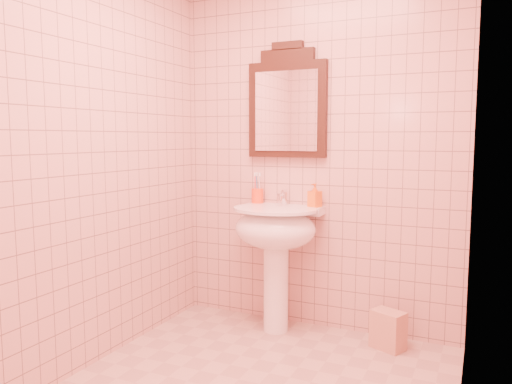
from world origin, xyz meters
The scene contains 7 objects.
back_wall centered at (0.00, 1.10, 1.25)m, with size 2.00×0.02×2.50m, color #CF9B90.
pedestal_sink centered at (-0.21, 0.87, 0.66)m, with size 0.58×0.58×0.86m.
faucet centered at (-0.21, 1.01, 0.92)m, with size 0.04×0.16×0.11m.
mirror centered at (-0.21, 1.07, 1.57)m, with size 0.57×0.06×0.79m.
toothbrush_cup centered at (-0.42, 1.04, 0.92)m, with size 0.09×0.09×0.20m.
soap_dispenser centered at (0.02, 1.02, 0.94)m, with size 0.07×0.07×0.16m, color orange.
towel centered at (0.55, 0.90, 0.12)m, with size 0.20×0.13×0.24m, color tan.
Camera 1 is at (1.06, -2.22, 1.33)m, focal length 35.00 mm.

